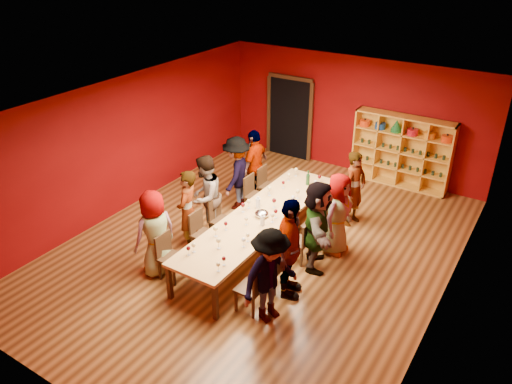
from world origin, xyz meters
TOP-DOWN VIEW (x-y plane):
  - room_shell at (0.00, 0.00)m, footprint 7.10×9.10m
  - tasting_table at (0.00, 0.00)m, footprint 1.10×4.50m
  - doorway at (-1.80, 4.43)m, footprint 1.40×0.17m
  - shelving_unit at (1.40, 4.32)m, footprint 2.40×0.40m
  - chair_person_left_0 at (-0.91, -1.70)m, footprint 0.42×0.42m
  - person_left_0 at (-1.19, -1.70)m, footprint 0.66×0.92m
  - chair_person_left_1 at (-0.91, -0.75)m, footprint 0.42×0.42m
  - person_left_1 at (-1.21, -0.75)m, footprint 0.65×0.74m
  - chair_person_left_2 at (-0.91, -0.14)m, footprint 0.42×0.42m
  - person_left_2 at (-1.24, -0.14)m, footprint 0.64×0.93m
  - chair_person_left_3 at (-0.91, 1.14)m, footprint 0.42×0.42m
  - person_left_3 at (-1.35, 1.14)m, footprint 0.73×1.19m
  - chair_person_left_4 at (-0.91, 1.70)m, footprint 0.42×0.42m
  - person_left_4 at (-1.22, 1.70)m, footprint 0.53×1.05m
  - chair_person_right_0 at (0.91, -1.66)m, footprint 0.42×0.42m
  - person_right_0 at (1.22, -1.66)m, footprint 0.76×1.17m
  - chair_person_right_1 at (0.91, -0.97)m, footprint 0.42×0.42m
  - person_right_1 at (1.17, -0.97)m, footprint 0.83×1.21m
  - chair_person_right_2 at (0.91, 0.04)m, footprint 0.42×0.42m
  - person_right_2 at (1.20, 0.04)m, footprint 1.12×1.70m
  - chair_person_right_3 at (0.91, 0.71)m, footprint 0.42×0.42m
  - person_right_3 at (1.30, 0.71)m, footprint 0.49×0.84m
  - chair_person_right_4 at (0.91, 1.91)m, footprint 0.42×0.42m
  - person_right_4 at (1.16, 1.91)m, footprint 0.56×0.69m
  - wine_glass_0 at (-0.35, 0.12)m, footprint 0.08×0.08m
  - wine_glass_1 at (-0.26, 1.94)m, footprint 0.08×0.08m
  - wine_glass_2 at (0.29, 0.08)m, footprint 0.08×0.08m
  - wine_glass_3 at (-0.33, -1.80)m, footprint 0.07×0.07m
  - wine_glass_4 at (-0.28, 0.80)m, footprint 0.09×0.09m
  - wine_glass_5 at (-0.01, -1.36)m, footprint 0.09×0.09m
  - wine_glass_6 at (-0.29, -1.08)m, footprint 0.09×0.09m
  - wine_glass_7 at (0.32, 0.73)m, footprint 0.08×0.08m
  - wine_glass_8 at (0.28, 1.00)m, footprint 0.09×0.09m
  - wine_glass_9 at (-0.31, -1.68)m, footprint 0.08×0.08m
  - wine_glass_10 at (-0.28, 1.64)m, footprint 0.08×0.08m
  - wine_glass_11 at (0.06, 0.41)m, footprint 0.09×0.09m
  - wine_glass_12 at (-0.21, 1.26)m, footprint 0.07×0.07m
  - wine_glass_13 at (-0.37, -0.07)m, footprint 0.08×0.08m
  - wine_glass_14 at (0.37, -1.90)m, footprint 0.07×0.07m
  - wine_glass_15 at (0.38, 1.63)m, footprint 0.08×0.08m
  - wine_glass_16 at (-0.04, -0.44)m, footprint 0.07×0.07m
  - wine_glass_17 at (0.33, -0.10)m, footprint 0.08×0.08m
  - wine_glass_18 at (-0.35, 0.89)m, footprint 0.07×0.07m
  - wine_glass_19 at (0.36, -1.72)m, footprint 0.07×0.07m
  - wine_glass_20 at (-0.26, -0.80)m, footprint 0.07×0.07m
  - wine_glass_21 at (0.33, -1.09)m, footprint 0.08×0.08m
  - wine_glass_22 at (0.30, -0.91)m, footprint 0.07×0.07m
  - wine_glass_23 at (0.33, 1.91)m, footprint 0.08×0.08m
  - spittoon_bowl at (0.04, -0.02)m, footprint 0.28×0.28m
  - carafe_a at (-0.21, 0.24)m, footprint 0.13×0.13m
  - carafe_b at (0.22, -0.29)m, footprint 0.11×0.11m
  - wine_bottle at (0.16, 1.70)m, footprint 0.09×0.09m

SIDE VIEW (x-z plane):
  - chair_person_left_0 at x=-0.91m, z-range 0.05..0.94m
  - chair_person_left_1 at x=-0.91m, z-range 0.05..0.94m
  - chair_person_left_2 at x=-0.91m, z-range 0.05..0.94m
  - chair_person_left_3 at x=-0.91m, z-range 0.05..0.94m
  - chair_person_left_4 at x=-0.91m, z-range 0.05..0.94m
  - chair_person_right_0 at x=0.91m, z-range 0.05..0.94m
  - chair_person_right_1 at x=0.91m, z-range 0.05..0.94m
  - chair_person_right_2 at x=0.91m, z-range 0.05..0.94m
  - chair_person_right_3 at x=0.91m, z-range 0.05..0.94m
  - chair_person_right_4 at x=0.91m, z-range 0.05..0.94m
  - tasting_table at x=0.00m, z-range 0.32..1.07m
  - spittoon_bowl at x=0.04m, z-range 0.74..0.89m
  - person_right_4 at x=1.16m, z-range 0.00..1.67m
  - person_right_3 at x=1.30m, z-range 0.00..1.68m
  - person_left_0 at x=-1.19m, z-range 0.00..1.68m
  - person_right_0 at x=1.22m, z-range 0.00..1.68m
  - person_left_1 at x=-1.21m, z-range 0.00..1.70m
  - carafe_b at x=0.22m, z-range 0.74..0.98m
  - person_left_3 at x=-1.35m, z-range 0.00..1.72m
  - carafe_a at x=-0.21m, z-range 0.74..0.99m
  - person_left_4 at x=-1.22m, z-range 0.00..1.74m
  - wine_glass_19 at x=0.36m, z-range 0.79..0.97m
  - wine_bottle at x=0.16m, z-range 0.71..1.05m
  - wine_glass_12 at x=-0.21m, z-range 0.79..0.97m
  - wine_glass_18 at x=-0.35m, z-range 0.79..0.97m
  - wine_glass_16 at x=-0.04m, z-range 0.79..0.97m
  - wine_glass_14 at x=0.37m, z-range 0.79..0.97m
  - person_left_2 at x=-1.24m, z-range 0.00..1.76m
  - wine_glass_20 at x=-0.26m, z-range 0.79..0.97m
  - wine_glass_22 at x=0.30m, z-range 0.79..0.97m
  - wine_glass_3 at x=-0.33m, z-range 0.79..0.97m
  - wine_glass_15 at x=0.38m, z-range 0.79..0.98m
  - wine_glass_10 at x=-0.28m, z-range 0.79..0.98m
  - wine_glass_2 at x=0.29m, z-range 0.79..0.98m
  - wine_glass_23 at x=0.33m, z-range 0.79..0.98m
  - wine_glass_9 at x=-0.31m, z-range 0.79..0.98m
  - wine_glass_21 at x=0.33m, z-range 0.79..0.99m
  - person_right_2 at x=1.20m, z-range 0.00..1.78m
  - wine_glass_7 at x=0.32m, z-range 0.80..1.00m
  - wine_glass_1 at x=-0.26m, z-range 0.80..1.00m
  - wine_glass_17 at x=0.33m, z-range 0.80..1.00m
  - wine_glass_0 at x=-0.35m, z-range 0.80..1.00m
  - wine_glass_13 at x=-0.37m, z-range 0.80..1.01m
  - wine_glass_11 at x=0.06m, z-range 0.80..1.01m
  - wine_glass_4 at x=-0.28m, z-range 0.80..1.02m
  - wine_glass_8 at x=0.28m, z-range 0.80..1.02m
  - wine_glass_5 at x=-0.01m, z-range 0.80..1.02m
  - wine_glass_6 at x=-0.29m, z-range 0.80..1.02m
  - person_right_1 at x=1.17m, z-range 0.00..1.88m
  - shelving_unit at x=1.40m, z-range 0.08..1.88m
  - doorway at x=-1.80m, z-range -0.03..2.27m
  - room_shell at x=0.00m, z-range -0.02..3.02m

